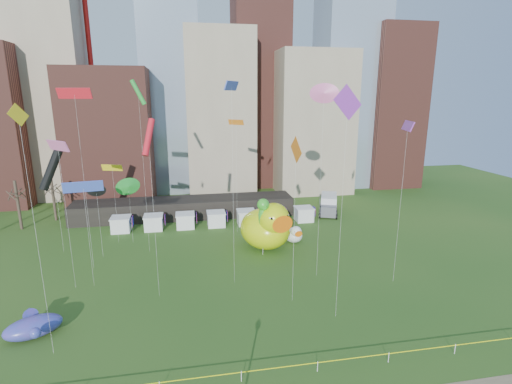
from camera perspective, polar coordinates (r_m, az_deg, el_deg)
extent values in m
plane|color=#245019|center=(32.39, -2.17, -26.23)|extent=(160.00, 160.00, 0.00)
cube|color=gray|center=(90.46, -28.19, 12.57)|extent=(14.00, 12.00, 42.00)
cube|color=brown|center=(82.16, -20.74, 7.70)|extent=(16.00, 14.00, 26.00)
cube|color=#8C9EB2|center=(88.72, -12.64, 18.07)|extent=(12.00, 12.00, 55.00)
cube|color=gray|center=(84.85, -5.45, 11.43)|extent=(14.00, 14.00, 34.00)
cube|color=brown|center=(92.99, 0.58, 22.23)|extent=(12.00, 12.00, 68.00)
cube|color=gray|center=(87.05, 8.14, 10.11)|extent=(16.00, 14.00, 30.00)
cube|color=#8C9EB2|center=(94.20, 13.56, 15.65)|extent=(14.00, 12.00, 48.00)
cube|color=brown|center=(96.84, 19.37, 11.64)|extent=(12.00, 12.00, 36.00)
cylinder|color=red|center=(91.97, -23.96, 23.72)|extent=(1.00, 1.00, 76.00)
cylinder|color=red|center=(96.02, 11.17, 24.15)|extent=(1.00, 1.00, 76.00)
cube|color=black|center=(69.22, -10.45, -2.32)|extent=(38.00, 6.00, 3.20)
cube|color=white|center=(64.52, -19.35, -4.60)|extent=(2.80, 2.80, 2.20)
cube|color=red|center=(64.09, -17.80, -4.13)|extent=(0.08, 1.40, 1.60)
cube|color=white|center=(63.88, -14.92, -4.45)|extent=(2.80, 2.80, 2.20)
cube|color=red|center=(63.59, -13.33, -3.96)|extent=(0.08, 1.40, 1.60)
cube|color=white|center=(63.63, -10.42, -4.27)|extent=(2.80, 2.80, 2.20)
cube|color=red|center=(63.49, -8.81, -3.77)|extent=(0.08, 1.40, 1.60)
cube|color=white|center=(63.78, -5.91, -4.06)|extent=(2.80, 2.80, 2.20)
cube|color=red|center=(63.77, -4.31, -3.56)|extent=(0.08, 1.40, 1.60)
cube|color=white|center=(64.31, -1.46, -3.83)|extent=(2.80, 2.80, 2.20)
cube|color=red|center=(64.44, 0.12, -3.32)|extent=(0.08, 1.40, 1.60)
cube|color=white|center=(65.22, 2.89, -3.59)|extent=(2.80, 2.80, 2.20)
cube|color=red|center=(65.49, 4.43, -3.08)|extent=(0.08, 1.40, 1.60)
cube|color=white|center=(66.50, 7.10, -3.33)|extent=(2.80, 2.80, 2.20)
cube|color=red|center=(66.90, 8.58, -2.83)|extent=(0.08, 1.40, 1.60)
cylinder|color=#382B21|center=(71.78, -31.76, -1.68)|extent=(0.44, 0.44, 8.00)
cylinder|color=#382B21|center=(74.13, -27.78, -0.93)|extent=(0.44, 0.44, 7.50)
cylinder|color=white|center=(32.10, -2.18, -25.62)|extent=(0.06, 0.06, 0.90)
cylinder|color=white|center=(33.26, 9.10, -24.17)|extent=(0.06, 0.06, 0.90)
cylinder|color=white|center=(35.42, 19.05, -22.15)|extent=(0.06, 0.06, 0.90)
cylinder|color=white|center=(38.40, 27.40, -19.93)|extent=(0.06, 0.06, 0.90)
cube|color=#F0F70C|center=(31.88, -2.19, -25.14)|extent=(50.00, 0.02, 0.07)
ellipsoid|color=#CFE40B|center=(54.21, 1.34, -5.45)|extent=(8.70, 9.49, 5.56)
ellipsoid|color=#CFE40B|center=(56.84, -0.12, -4.66)|extent=(2.17, 1.90, 2.25)
sphere|color=#CFE40B|center=(51.43, 2.67, -3.93)|extent=(5.19, 5.19, 4.18)
cone|color=orange|center=(50.02, 3.67, -4.64)|extent=(2.74, 2.46, 2.30)
sphere|color=white|center=(49.77, 2.17, -3.87)|extent=(0.75, 0.75, 0.75)
sphere|color=white|center=(50.87, 4.44, -3.50)|extent=(0.75, 0.75, 0.75)
sphere|color=black|center=(49.47, 2.37, -3.98)|extent=(0.38, 0.38, 0.38)
sphere|color=black|center=(50.58, 4.65, -3.61)|extent=(0.38, 0.38, 0.38)
ellipsoid|color=white|center=(56.95, 5.55, -6.36)|extent=(2.97, 3.35, 2.13)
ellipsoid|color=white|center=(57.98, 5.08, -6.03)|extent=(0.77, 0.64, 0.86)
sphere|color=white|center=(55.84, 5.96, -5.86)|extent=(1.80, 1.80, 1.60)
cone|color=orange|center=(55.28, 6.25, -6.14)|extent=(0.97, 0.83, 0.88)
sphere|color=white|center=(55.22, 5.74, -5.86)|extent=(0.29, 0.29, 0.29)
sphere|color=white|center=(55.57, 6.57, -5.75)|extent=(0.29, 0.29, 0.29)
sphere|color=black|center=(55.11, 5.79, -5.90)|extent=(0.14, 0.14, 0.14)
sphere|color=black|center=(55.45, 6.63, -5.80)|extent=(0.14, 0.14, 0.14)
cylinder|color=silver|center=(51.66, 1.02, -6.52)|extent=(0.03, 0.03, 5.45)
ellipsoid|color=green|center=(50.76, 1.04, -3.64)|extent=(1.26, 1.04, 3.10)
sphere|color=green|center=(50.14, 1.08, -1.88)|extent=(1.64, 1.64, 1.58)
cone|color=green|center=(49.49, 1.24, -2.20)|extent=(0.59, 1.01, 0.55)
sphere|color=green|center=(51.38, 1.02, -5.51)|extent=(1.11, 1.11, 1.11)
cylinder|color=silver|center=(52.49, 1.05, -7.00)|extent=(0.03, 0.03, 4.05)
ellipsoid|color=#3E3EBA|center=(51.80, 1.06, -4.91)|extent=(1.09, 0.90, 2.69)
sphere|color=#3E3EBA|center=(51.20, 1.10, -3.44)|extent=(1.42, 1.42, 1.37)
cone|color=#3E3EBA|center=(50.65, 1.23, -3.72)|extent=(0.51, 0.88, 0.48)
sphere|color=#3E3EBA|center=(52.37, 1.04, -6.49)|extent=(0.96, 0.96, 0.96)
ellipsoid|color=#5A3BA3|center=(41.40, -30.11, -16.91)|extent=(5.44, 4.35, 1.85)
cone|color=#5A3BA3|center=(43.55, -30.50, -14.98)|extent=(1.79, 1.88, 1.29)
sphere|color=#5A3BA3|center=(38.94, -29.89, -17.65)|extent=(0.92, 0.92, 0.92)
cube|color=silver|center=(72.07, 10.72, -1.52)|extent=(4.64, 6.35, 2.87)
cube|color=#595960|center=(68.70, 10.67, -2.80)|extent=(3.21, 2.88, 1.84)
cylinder|color=black|center=(70.45, 9.49, -2.91)|extent=(0.64, 1.07, 1.03)
cylinder|color=black|center=(70.46, 11.83, -3.01)|extent=(0.64, 1.07, 1.03)
cylinder|color=black|center=(74.19, 9.57, -2.03)|extent=(0.64, 1.07, 1.03)
cylinder|color=black|center=(74.21, 11.79, -2.13)|extent=(0.64, 1.07, 1.03)
cylinder|color=silver|center=(40.80, -14.84, -4.13)|extent=(0.02, 0.02, 17.01)
cylinder|color=red|center=(39.04, -15.63, 7.81)|extent=(1.54, 2.16, 3.61)
cylinder|color=silver|center=(44.20, 9.47, 0.37)|extent=(0.02, 0.02, 21.17)
cone|color=pink|center=(42.95, 10.06, 14.21)|extent=(1.99, 1.23, 2.12)
cylinder|color=silver|center=(58.19, -27.23, -2.35)|extent=(0.02, 0.02, 12.01)
cylinder|color=black|center=(56.94, -27.91, 3.46)|extent=(3.97, 2.23, 6.49)
cylinder|color=silver|center=(58.47, -18.05, -3.23)|extent=(0.02, 0.02, 8.38)
cone|color=green|center=(57.40, -18.37, 0.76)|extent=(2.22, 1.59, 2.45)
cylinder|color=silver|center=(34.50, -29.65, -6.67)|extent=(0.02, 0.02, 19.62)
cube|color=yellow|center=(32.66, -31.77, 9.70)|extent=(0.92, 1.40, 1.65)
cylinder|color=silver|center=(41.85, -3.42, 0.28)|extent=(0.02, 0.02, 21.91)
cube|color=blue|center=(40.63, -3.66, 15.45)|extent=(1.88, 2.93, 0.95)
cylinder|color=silver|center=(58.78, -2.88, 1.95)|extent=(0.02, 0.02, 17.09)
cube|color=orange|center=(57.58, -2.98, 10.29)|extent=(2.19, 1.94, 0.79)
cylinder|color=silver|center=(45.36, 20.57, -2.17)|extent=(0.02, 0.02, 17.85)
cube|color=purple|center=(43.84, 21.59, 9.11)|extent=(1.43, 3.36, 1.03)
cylinder|color=silver|center=(49.66, -24.05, 0.84)|extent=(0.02, 0.02, 21.17)
cube|color=red|center=(48.56, -25.33, 13.08)|extent=(3.94, 1.50, 1.19)
cylinder|color=silver|center=(46.10, -26.19, -3.72)|extent=(0.02, 0.02, 15.96)
cube|color=pink|center=(44.51, -27.31, 6.12)|extent=(2.84, 2.88, 1.08)
cylinder|color=silver|center=(54.47, -22.13, -4.46)|extent=(0.02, 0.02, 9.12)
cone|color=black|center=(53.27, -22.59, 0.20)|extent=(1.60, 0.31, 1.59)
cylinder|color=silver|center=(52.82, -16.23, 2.33)|extent=(0.02, 0.02, 21.31)
cylinder|color=green|center=(51.80, -17.06, 13.94)|extent=(1.89, 0.64, 3.18)
cylinder|color=silver|center=(58.84, -20.08, -1.92)|extent=(0.02, 0.02, 11.09)
cube|color=yellow|center=(57.63, -20.55, 3.39)|extent=(2.98, 1.36, 0.92)
cylinder|color=silver|center=(46.32, -23.53, -6.24)|extent=(0.02, 0.02, 11.53)
cube|color=blue|center=(44.76, -24.25, 0.70)|extent=(4.07, 1.15, 1.22)
cylinder|color=silver|center=(38.88, 5.66, -5.46)|extent=(0.02, 0.02, 15.94)
cube|color=orange|center=(36.98, 5.96, 6.25)|extent=(0.39, 2.52, 2.55)
cylinder|color=silver|center=(35.96, 12.51, -3.64)|extent=(0.02, 0.02, 20.39)
cube|color=purple|center=(34.31, 13.43, 12.80)|extent=(2.93, 0.84, 3.03)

